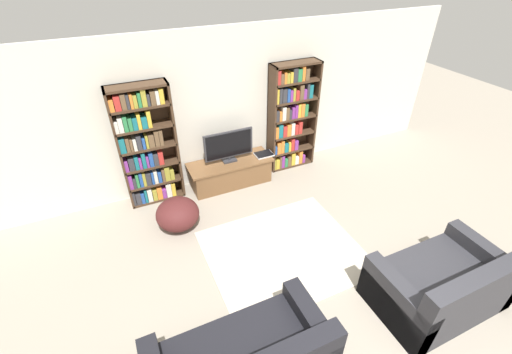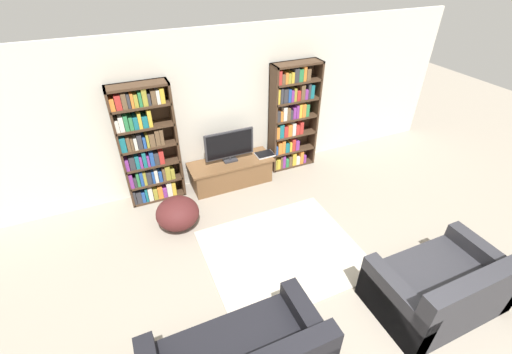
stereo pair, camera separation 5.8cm
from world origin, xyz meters
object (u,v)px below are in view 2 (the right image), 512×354
object	(u,v)px
bookshelf_right	(291,118)
beanbag_ottoman	(178,213)
couch_right_sofa	(440,288)
laptop	(265,154)
television	(229,145)
tv_stand	(231,172)
bookshelf_left	(147,147)

from	to	relation	value
bookshelf_right	beanbag_ottoman	world-z (taller)	bookshelf_right
couch_right_sofa	laptop	bearing A→B (deg)	102.22
television	laptop	size ratio (longest dim) A/B	2.69
bookshelf_right	couch_right_sofa	xyz separation A→B (m)	(0.11, -3.48, -0.69)
tv_stand	beanbag_ottoman	size ratio (longest dim) A/B	2.27
bookshelf_right	tv_stand	distance (m)	1.46
bookshelf_left	laptop	xyz separation A→B (m)	(1.95, -0.19, -0.49)
bookshelf_right	beanbag_ottoman	xyz separation A→B (m)	(-2.36, -0.86, -0.76)
couch_right_sofa	beanbag_ottoman	size ratio (longest dim) A/B	2.34
bookshelf_left	tv_stand	world-z (taller)	bookshelf_left
laptop	beanbag_ottoman	bearing A→B (deg)	-158.99
bookshelf_right	television	bearing A→B (deg)	-174.50
television	laptop	xyz separation A→B (m)	(0.63, -0.07, -0.29)
bookshelf_left	beanbag_ottoman	bearing A→B (deg)	-77.52
couch_right_sofa	beanbag_ottoman	xyz separation A→B (m)	(-2.47, 2.62, -0.07)
bookshelf_left	television	bearing A→B (deg)	-5.12
bookshelf_right	laptop	distance (m)	0.82
bookshelf_right	television	size ratio (longest dim) A/B	2.29
television	beanbag_ottoman	xyz separation A→B (m)	(-1.13, -0.74, -0.53)
bookshelf_left	couch_right_sofa	world-z (taller)	bookshelf_left
bookshelf_left	bookshelf_right	size ratio (longest dim) A/B	1.00
bookshelf_right	beanbag_ottoman	bearing A→B (deg)	-159.93
bookshelf_right	television	xyz separation A→B (m)	(-1.23, -0.12, -0.23)
bookshelf_left	beanbag_ottoman	world-z (taller)	bookshelf_left
bookshelf_left	laptop	bearing A→B (deg)	-5.49
television	beanbag_ottoman	world-z (taller)	television
laptop	beanbag_ottoman	xyz separation A→B (m)	(-1.76, -0.67, -0.24)
laptop	couch_right_sofa	world-z (taller)	couch_right_sofa
bookshelf_left	television	distance (m)	1.34
tv_stand	television	xyz separation A→B (m)	(-0.00, 0.03, 0.53)
bookshelf_right	laptop	xyz separation A→B (m)	(-0.60, -0.19, -0.52)
beanbag_ottoman	television	bearing A→B (deg)	33.43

